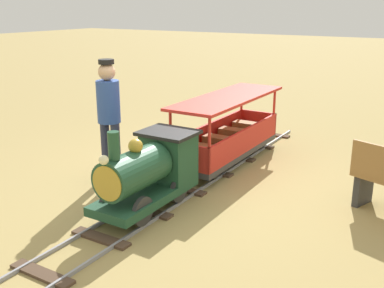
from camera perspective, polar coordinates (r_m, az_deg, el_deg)
ground_plane at (r=6.10m, az=-0.21°, el=-5.04°), size 60.00×60.00×0.00m
track at (r=6.22m, az=0.54°, el=-4.45°), size 0.69×6.05×0.04m
locomotive at (r=5.24m, az=-5.32°, el=-3.21°), size 0.65×1.45×1.03m
passenger_car at (r=6.84m, az=4.43°, el=1.09°), size 0.75×2.35×0.97m
conductor_person at (r=6.10m, az=-10.28°, el=4.09°), size 0.30×0.30×1.62m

